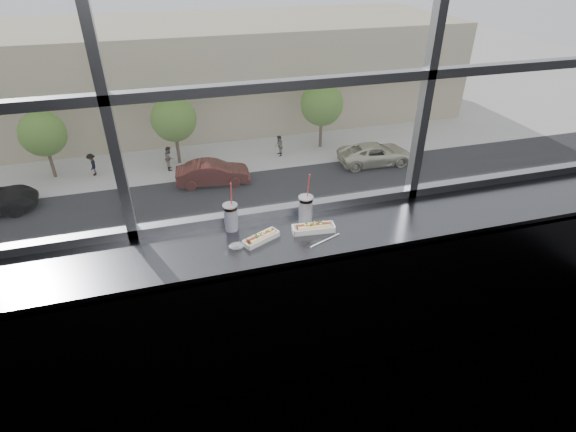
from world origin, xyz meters
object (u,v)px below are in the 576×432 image
object	(u,v)px
soda_cup_left	(231,216)
tree_center	(174,119)
pedestrian_d	(279,144)
tree_right	(322,104)
tree_left	(43,134)
car_far_b	(212,169)
car_far_c	(376,151)
pedestrian_a	(92,163)
loose_straw	(325,240)
car_near_d	(338,221)
car_near_b	(72,260)
wrapper	(237,246)
hotdog_tray_left	(261,237)
soda_cup_right	(306,208)
car_near_c	(194,242)
hotdog_tray_right	(314,228)
pedestrian_b	(169,156)

from	to	relation	value
soda_cup_left	tree_center	distance (m)	29.48
pedestrian_d	tree_right	bearing A→B (deg)	102.39
tree_left	car_far_b	bearing A→B (deg)	-21.44
car_far_c	pedestrian_a	xyz separation A→B (m)	(-19.19, 3.57, -0.08)
pedestrian_d	pedestrian_a	world-z (taller)	pedestrian_a
soda_cup_left	car_far_b	bearing A→B (deg)	84.84
loose_straw	car_near_d	distance (m)	21.06
car_near_b	car_far_c	world-z (taller)	car_near_b
wrapper	tree_left	distance (m)	30.77
soda_cup_left	pedestrian_d	size ratio (longest dim) A/B	0.19
loose_straw	tree_right	world-z (taller)	loose_straw
car_near_d	car_far_c	xyz separation A→B (m)	(5.97, 8.00, 0.02)
hotdog_tray_left	car_near_d	bearing A→B (deg)	39.38
soda_cup_right	car_near_c	distance (m)	19.57
car_near_c	tree_center	bearing A→B (deg)	2.58
loose_straw	car_near_c	distance (m)	19.72
car_far_b	hotdog_tray_left	bearing A→B (deg)	-179.54
pedestrian_a	car_near_d	bearing A→B (deg)	48.80
hotdog_tray_right	tree_right	xyz separation A→B (m)	(10.49, 28.27, -8.73)
soda_cup_left	car_near_d	distance (m)	21.07
loose_straw	car_far_b	distance (m)	26.81
car_near_c	pedestrian_d	distance (m)	13.41
loose_straw	car_far_c	bearing A→B (deg)	39.31
car_near_c	pedestrian_a	world-z (taller)	car_near_c
wrapper	pedestrian_a	world-z (taller)	wrapper
pedestrian_b	loose_straw	bearing A→B (deg)	-178.03
hotdog_tray_left	pedestrian_d	xyz separation A→B (m)	(7.35, 27.52, -11.16)
soda_cup_left	pedestrian_b	bearing A→B (deg)	90.83
car_near_b	tree_left	xyz separation A→B (m)	(-2.63, 12.00, 1.92)
loose_straw	car_far_b	size ratio (longest dim) A/B	0.04
soda_cup_right	wrapper	distance (m)	0.54
tree_left	car_near_b	bearing A→B (deg)	-77.66
tree_right	hotdog_tray_right	bearing A→B (deg)	-110.35
loose_straw	wrapper	xyz separation A→B (m)	(-0.55, 0.09, 0.01)
car_far_b	tree_left	size ratio (longest dim) A/B	1.36
pedestrian_d	pedestrian_b	bearing A→B (deg)	-89.11
loose_straw	pedestrian_b	bearing A→B (deg)	69.63
loose_straw	car_near_c	world-z (taller)	loose_straw
hotdog_tray_left	pedestrian_b	size ratio (longest dim) A/B	0.13
car_near_d	car_near_b	bearing A→B (deg)	90.33
car_near_c	tree_center	xyz separation A→B (m)	(0.09, 12.00, 2.14)
hotdog_tray_left	soda_cup_left	xyz separation A→B (m)	(-0.16, 0.19, 0.08)
soda_cup_left	car_far_b	world-z (taller)	soda_cup_left
loose_straw	pedestrian_a	world-z (taller)	loose_straw
car_near_c	car_far_b	xyz separation A→B (m)	(2.00, 8.00, -0.05)
loose_straw	car_far_c	size ratio (longest dim) A/B	0.04
car_far_b	tree_center	bearing A→B (deg)	30.72
pedestrian_b	pedestrian_a	size ratio (longest dim) A/B	1.08
car_near_b	car_near_d	world-z (taller)	car_near_b
car_near_c	pedestrian_a	bearing A→B (deg)	29.06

